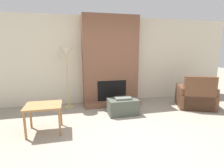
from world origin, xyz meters
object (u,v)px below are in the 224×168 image
Objects in this scene: ottoman at (123,106)px; side_table at (44,109)px; armchair at (196,98)px; floor_lamp_left at (66,55)px.

ottoman is 1.92m from side_table.
side_table reaches higher than ottoman.
armchair is 3.81m from floor_lamp_left.
armchair is 1.76× the size of side_table.
floor_lamp_left is (-1.35, 0.87, 1.28)m from ottoman.
ottoman is 0.44× the size of floor_lamp_left.
floor_lamp_left is at bearing 72.11° from side_table.
floor_lamp_left is (-3.52, 0.85, 1.19)m from armchair.
floor_lamp_left is at bearing 147.09° from ottoman.
armchair reaches higher than side_table.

